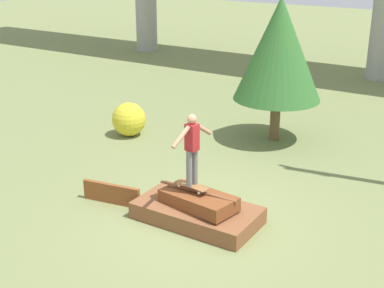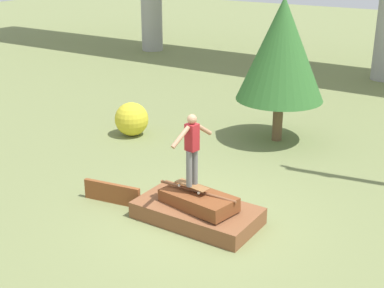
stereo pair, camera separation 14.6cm
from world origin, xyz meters
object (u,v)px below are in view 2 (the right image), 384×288
skateboard (192,185)px  skater (192,145)px  bush_yellow_flowering (132,119)px  tree_behind_left (282,50)px

skateboard → skater: bearing=14.0°
skater → bush_yellow_flowering: skater is taller
skater → tree_behind_left: bearing=95.8°
skateboard → tree_behind_left: tree_behind_left is taller
skateboard → bush_yellow_flowering: 5.48m
bush_yellow_flowering → skateboard: bearing=-37.9°
skater → bush_yellow_flowering: 5.59m
skateboard → bush_yellow_flowering: (-4.31, 3.36, -0.27)m
skater → tree_behind_left: tree_behind_left is taller
skateboard → tree_behind_left: 5.66m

